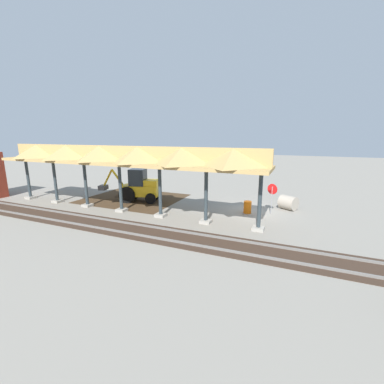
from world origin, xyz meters
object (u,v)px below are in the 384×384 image
at_px(stop_sign, 272,192).
at_px(traffic_barrel, 247,207).
at_px(backhoe, 139,187).
at_px(concrete_pipe, 288,203).

distance_m(stop_sign, traffic_barrel, 2.05).
xyz_separation_m(stop_sign, backhoe, (10.98, 0.66, -0.35)).
height_order(backhoe, concrete_pipe, backhoe).
bearing_deg(concrete_pipe, traffic_barrel, 38.91).
bearing_deg(stop_sign, backhoe, 3.46).
relative_size(concrete_pipe, traffic_barrel, 1.75).
bearing_deg(concrete_pipe, stop_sign, 57.82).
xyz_separation_m(backhoe, concrete_pipe, (-12.07, -2.39, -0.72)).
bearing_deg(backhoe, concrete_pipe, -168.81).
relative_size(stop_sign, backhoe, 0.41).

